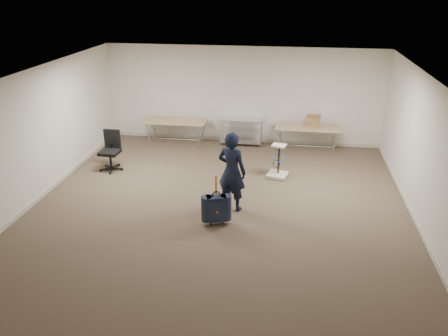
# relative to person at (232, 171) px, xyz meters

# --- Properties ---
(ground) EXTENTS (9.00, 9.00, 0.00)m
(ground) POSITION_rel_person_xyz_m (-0.27, -0.27, -0.86)
(ground) COLOR #48392C
(ground) RESTS_ON ground
(room_shell) EXTENTS (8.00, 9.00, 9.00)m
(room_shell) POSITION_rel_person_xyz_m (-0.27, 1.11, -0.81)
(room_shell) COLOR silver
(room_shell) RESTS_ON ground
(folding_table_left) EXTENTS (1.80, 0.75, 0.73)m
(folding_table_left) POSITION_rel_person_xyz_m (-2.17, 3.68, -0.18)
(folding_table_left) COLOR tan
(folding_table_left) RESTS_ON ground
(folding_table_right) EXTENTS (1.80, 0.75, 0.73)m
(folding_table_right) POSITION_rel_person_xyz_m (1.63, 3.68, -0.18)
(folding_table_right) COLOR tan
(folding_table_right) RESTS_ON ground
(wire_shelf) EXTENTS (1.22, 0.47, 0.80)m
(wire_shelf) POSITION_rel_person_xyz_m (-0.27, 3.93, -0.42)
(wire_shelf) COLOR silver
(wire_shelf) RESTS_ON ground
(person) EXTENTS (0.72, 0.59, 1.71)m
(person) POSITION_rel_person_xyz_m (0.00, 0.00, 0.00)
(person) COLOR black
(person) RESTS_ON ground
(suitcase) EXTENTS (0.43, 0.32, 1.05)m
(suitcase) POSITION_rel_person_xyz_m (-0.21, -0.71, -0.50)
(suitcase) COLOR #151F30
(suitcase) RESTS_ON ground
(office_chair) EXTENTS (0.61, 0.61, 1.01)m
(office_chair) POSITION_rel_person_xyz_m (-3.33, 1.60, -0.55)
(office_chair) COLOR black
(office_chair) RESTS_ON ground
(equipment_cart) EXTENTS (0.56, 0.56, 0.85)m
(equipment_cart) POSITION_rel_person_xyz_m (0.90, 1.76, -0.63)
(equipment_cart) COLOR beige
(equipment_cart) RESTS_ON ground
(cardboard_box) EXTENTS (0.41, 0.32, 0.29)m
(cardboard_box) POSITION_rel_person_xyz_m (1.77, 3.77, 0.02)
(cardboard_box) COLOR brown
(cardboard_box) RESTS_ON folding_table_right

